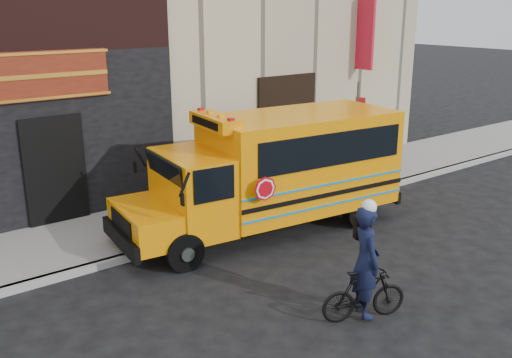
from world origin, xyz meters
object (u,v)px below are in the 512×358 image
Objects in this scene: sign_pole at (357,135)px; bicycle at (364,295)px; school_bus at (277,168)px; cyclist at (365,264)px.

bicycle is (-4.65, -4.67, -1.31)m from sign_pole.
school_bus is 4.50m from bicycle.
cyclist is (-1.34, -4.06, -0.52)m from school_bus.
bicycle is 0.77× the size of cyclist.
sign_pole reaches higher than cyclist.
school_bus is 4.65× the size of bicycle.
school_bus is at bearing 4.30° from cyclist.
cyclist is (-4.57, -4.59, -0.78)m from sign_pole.
cyclist is at bearing -108.33° from school_bus.
sign_pole is (3.23, 0.53, 0.26)m from school_bus.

